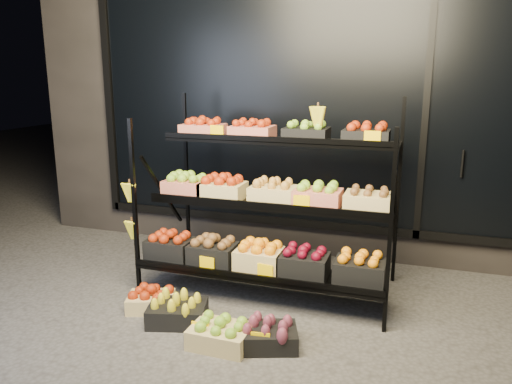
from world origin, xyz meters
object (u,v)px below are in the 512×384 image
(floor_crate_left, at_px, (151,299))
(floor_crate_midleft, at_px, (177,310))
(floor_crate_midright, at_px, (221,333))
(display_rack, at_px, (267,203))

(floor_crate_left, distance_m, floor_crate_midleft, 0.33)
(floor_crate_midleft, height_order, floor_crate_midright, floor_crate_midleft)
(floor_crate_midleft, bearing_deg, floor_crate_midright, -40.42)
(display_rack, bearing_deg, floor_crate_midright, -91.63)
(floor_crate_left, bearing_deg, floor_crate_midleft, -41.85)
(display_rack, height_order, floor_crate_midright, display_rack)
(display_rack, bearing_deg, floor_crate_midleft, -120.92)
(floor_crate_left, height_order, floor_crate_midleft, floor_crate_midleft)
(display_rack, height_order, floor_crate_midleft, display_rack)
(floor_crate_left, bearing_deg, floor_crate_midright, -43.08)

